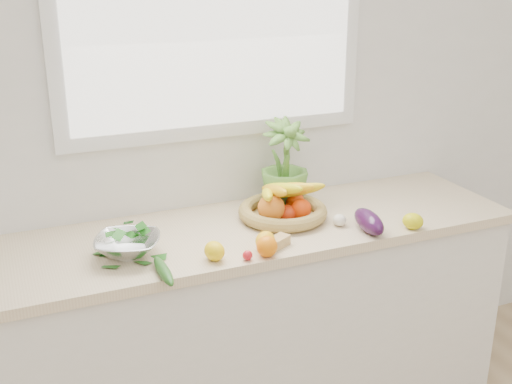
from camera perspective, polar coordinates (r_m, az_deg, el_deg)
name	(u,v)px	position (r m, az deg, el deg)	size (l,w,h in m)	color
back_wall	(214,101)	(2.67, -3.71, 8.11)	(4.50, 0.02, 2.70)	white
counter_cabinet	(243,331)	(2.75, -1.15, -12.23)	(2.20, 0.58, 0.86)	silver
countertop	(242,232)	(2.54, -1.22, -3.61)	(2.24, 0.62, 0.04)	beige
window_pane	(215,0)	(2.58, -3.65, 16.69)	(1.18, 0.01, 0.98)	white
orange_loose	(267,246)	(2.28, 0.98, -4.86)	(0.08, 0.08, 0.08)	orange
lemon_a	(214,251)	(2.26, -3.71, -5.25)	(0.07, 0.09, 0.07)	yellow
lemon_b	(265,241)	(2.34, 0.82, -4.34)	(0.07, 0.09, 0.07)	#FEB20D
lemon_c	(413,221)	(2.58, 13.77, -2.54)	(0.07, 0.08, 0.07)	#D4D10B
apple	(288,213)	(2.58, 2.85, -1.92)	(0.07, 0.07, 0.07)	red
ginger	(276,243)	(2.36, 1.83, -4.54)	(0.12, 0.05, 0.04)	tan
garlic_a	(314,218)	(2.57, 5.22, -2.34)	(0.05, 0.05, 0.05)	beige
garlic_b	(298,207)	(2.68, 3.79, -1.34)	(0.05, 0.05, 0.05)	beige
garlic_c	(339,220)	(2.57, 7.42, -2.49)	(0.06, 0.06, 0.05)	silver
eggplant	(369,221)	(2.52, 10.00, -2.60)	(0.08, 0.21, 0.08)	#2F0E33
cucumber	(164,271)	(2.17, -8.22, -6.96)	(0.04, 0.22, 0.04)	#245218
radish	(247,255)	(2.26, -0.76, -5.65)	(0.04, 0.04, 0.04)	red
potted_herb	(285,163)	(2.68, 2.56, 2.59)	(0.21, 0.21, 0.37)	#518530
fruit_basket	(282,207)	(2.60, 2.34, -1.30)	(0.46, 0.46, 0.19)	tan
colander_with_spinach	(127,241)	(2.32, -11.35, -4.27)	(0.30, 0.30, 0.12)	white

